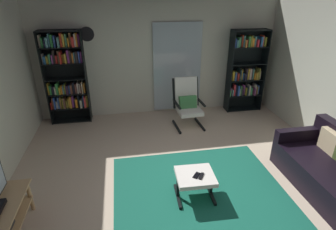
# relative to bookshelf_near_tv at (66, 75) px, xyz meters

# --- Properties ---
(ground_plane) EXTENTS (7.02, 7.02, 0.00)m
(ground_plane) POSITION_rel_bookshelf_near_tv_xyz_m (1.99, -2.70, -1.04)
(ground_plane) COLOR beige
(wall_back) EXTENTS (5.60, 0.06, 2.60)m
(wall_back) POSITION_rel_bookshelf_near_tv_xyz_m (1.99, 0.20, 0.26)
(wall_back) COLOR silver
(wall_back) RESTS_ON ground
(glass_door_panel) EXTENTS (1.10, 0.01, 2.00)m
(glass_door_panel) POSITION_rel_bookshelf_near_tv_xyz_m (2.41, 0.13, 0.01)
(glass_door_panel) COLOR silver
(area_rug) EXTENTS (2.47, 2.05, 0.01)m
(area_rug) POSITION_rel_bookshelf_near_tv_xyz_m (2.14, -2.76, -1.04)
(area_rug) COLOR #18634F
(area_rug) RESTS_ON ground
(bookshelf_near_tv) EXTENTS (0.84, 0.30, 1.96)m
(bookshelf_near_tv) POSITION_rel_bookshelf_near_tv_xyz_m (0.00, 0.00, 0.00)
(bookshelf_near_tv) COLOR black
(bookshelf_near_tv) RESTS_ON ground
(bookshelf_near_sofa) EXTENTS (0.84, 0.30, 1.89)m
(bookshelf_near_sofa) POSITION_rel_bookshelf_near_tv_xyz_m (3.99, -0.06, -0.07)
(bookshelf_near_sofa) COLOR black
(bookshelf_near_sofa) RESTS_ON ground
(lounge_armchair) EXTENTS (0.60, 0.68, 1.02)m
(lounge_armchair) POSITION_rel_bookshelf_near_tv_xyz_m (2.47, -0.65, -0.51)
(lounge_armchair) COLOR black
(lounge_armchair) RESTS_ON ground
(ottoman) EXTENTS (0.54, 0.50, 0.37)m
(ottoman) POSITION_rel_bookshelf_near_tv_xyz_m (2.04, -2.87, -0.74)
(ottoman) COLOR white
(ottoman) RESTS_ON ground
(tv_remote) EXTENTS (0.11, 0.14, 0.02)m
(tv_remote) POSITION_rel_bookshelf_near_tv_xyz_m (2.11, -2.92, -0.66)
(tv_remote) COLOR black
(tv_remote) RESTS_ON ottoman
(cell_phone) EXTENTS (0.14, 0.15, 0.01)m
(cell_phone) POSITION_rel_bookshelf_near_tv_xyz_m (2.05, -2.89, -0.66)
(cell_phone) COLOR black
(cell_phone) RESTS_ON ottoman
(wall_clock) EXTENTS (0.29, 0.03, 0.29)m
(wall_clock) POSITION_rel_bookshelf_near_tv_xyz_m (0.51, 0.12, 0.81)
(wall_clock) COLOR silver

